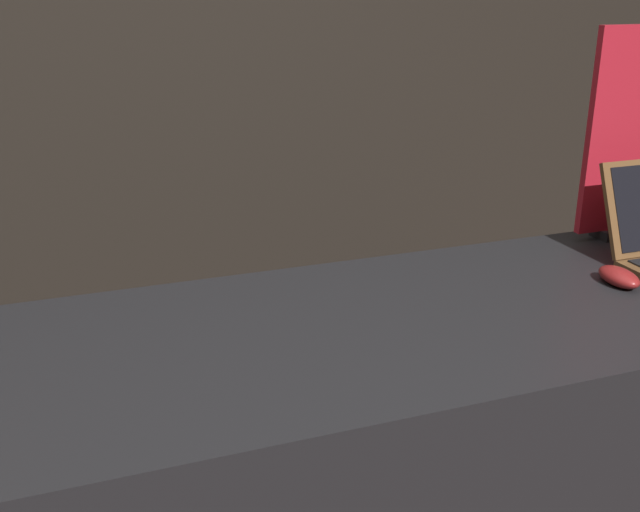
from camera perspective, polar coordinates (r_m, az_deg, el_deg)
wall_back at (r=3.00m, az=-11.77°, el=17.31°), size 8.00×0.05×2.80m
mouse_back at (r=1.75m, az=21.81°, el=-1.48°), size 0.06×0.11×0.04m
promo_stand_back at (r=2.05m, az=23.09°, el=8.21°), size 0.31×0.07×0.53m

